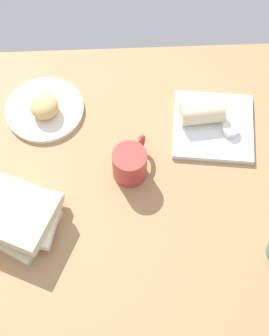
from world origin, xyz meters
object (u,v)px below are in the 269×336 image
object	(u,v)px
book_stack	(11,214)
second_mug	(129,163)
sauce_cup	(230,130)
breakfast_wrap	(202,112)
round_plate	(45,109)
scone_pastry	(44,106)
square_plate	(213,126)

from	to	relation	value
book_stack	second_mug	size ratio (longest dim) A/B	2.02
sauce_cup	breakfast_wrap	distance (cm)	9.05
breakfast_wrap	round_plate	bearing A→B (deg)	77.70
round_plate	scone_pastry	size ratio (longest dim) A/B	2.67
scone_pastry	sauce_cup	world-z (taller)	scone_pastry
sauce_cup	second_mug	bearing A→B (deg)	20.28
square_plate	breakfast_wrap	distance (cm)	5.61
round_plate	square_plate	xyz separation A→B (cm)	(-46.78, 7.78, 0.10)
scone_pastry	breakfast_wrap	bearing A→B (deg)	174.27
breakfast_wrap	second_mug	size ratio (longest dim) A/B	0.89
scone_pastry	breakfast_wrap	size ratio (longest dim) A/B	0.71
square_plate	book_stack	bearing A→B (deg)	25.73
sauce_cup	second_mug	world-z (taller)	second_mug
square_plate	sauce_cup	distance (cm)	5.26
scone_pastry	breakfast_wrap	distance (cm)	43.25
second_mug	breakfast_wrap	bearing A→B (deg)	-143.71
breakfast_wrap	book_stack	world-z (taller)	book_stack
scone_pastry	breakfast_wrap	xyz separation A→B (cm)	(-43.03, 4.32, 0.67)
square_plate	book_stack	xyz separation A→B (cm)	(53.06, 25.57, 3.44)
sauce_cup	book_stack	world-z (taller)	book_stack
round_plate	second_mug	size ratio (longest dim) A/B	1.69
sauce_cup	second_mug	xyz separation A→B (cm)	(27.83, 10.29, 2.03)
round_plate	breakfast_wrap	xyz separation A→B (cm)	(-43.46, 5.71, 4.11)
round_plate	breakfast_wrap	distance (cm)	44.03
sauce_cup	breakfast_wrap	world-z (taller)	breakfast_wrap
book_stack	breakfast_wrap	bearing A→B (deg)	-150.94
second_mug	book_stack	bearing A→B (deg)	23.36
round_plate	book_stack	xyz separation A→B (cm)	(6.28, 33.35, 3.54)
scone_pastry	sauce_cup	bearing A→B (deg)	169.92
round_plate	sauce_cup	world-z (taller)	sauce_cup
round_plate	square_plate	distance (cm)	47.42
scone_pastry	book_stack	world-z (taller)	book_stack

